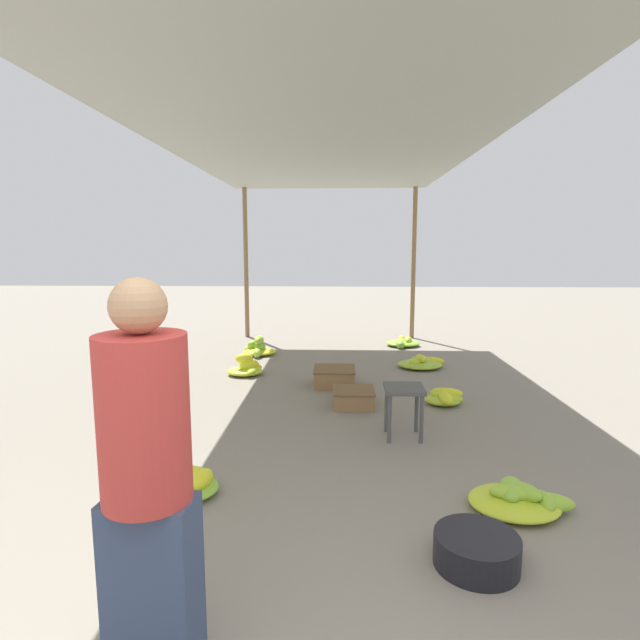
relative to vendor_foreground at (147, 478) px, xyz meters
name	(u,v)px	position (x,y,z in m)	size (l,w,h in m)	color
canopy_post_back_left	(246,264)	(-1.01, 7.43, 0.55)	(0.08, 0.08, 2.73)	olive
canopy_post_back_right	(414,264)	(2.06, 7.43, 0.55)	(0.08, 0.08, 2.73)	olive
canopy_tarp	(322,141)	(0.52, 3.61, 1.94)	(3.47, 8.04, 0.04)	#9EA399
vendor_foreground	(147,478)	(0.00, 0.00, 0.00)	(0.36, 0.36, 1.56)	#384766
stool	(404,397)	(1.28, 2.51, -0.44)	(0.34, 0.34, 0.46)	#4C4C4C
basin_black	(476,550)	(1.44, 0.72, -0.73)	(0.45, 0.45, 0.17)	black
banana_pile_left_0	(187,484)	(-0.32, 1.42, -0.74)	(0.49, 0.44, 0.18)	yellow
banana_pile_left_1	(258,349)	(-0.55, 5.85, -0.71)	(0.53, 0.56, 0.30)	#85B934
banana_pile_left_2	(247,369)	(-0.49, 4.62, -0.73)	(0.46, 0.46, 0.29)	yellow
banana_pile_right_0	(403,343)	(1.80, 6.63, -0.75)	(0.57, 0.71, 0.17)	#BBCF2B
banana_pile_right_1	(445,397)	(1.85, 3.47, -0.74)	(0.42, 0.51, 0.17)	#AAC82E
banana_pile_right_2	(520,499)	(1.87, 1.30, -0.74)	(0.66, 0.50, 0.18)	#93BF32
banana_pile_right_3	(421,363)	(1.85, 5.10, -0.74)	(0.68, 0.53, 0.19)	#84B934
crate_near	(354,398)	(0.87, 3.37, -0.72)	(0.44, 0.44, 0.18)	olive
crate_mid	(334,377)	(0.66, 4.14, -0.70)	(0.50, 0.50, 0.22)	olive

